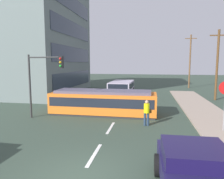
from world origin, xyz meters
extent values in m
plane|color=#344438|center=(0.00, 10.00, 0.00)|extent=(120.00, 120.00, 0.00)
cube|color=silver|center=(0.00, 2.00, 0.01)|extent=(0.16, 2.40, 0.01)
cube|color=silver|center=(0.00, 6.00, 0.01)|extent=(0.16, 2.40, 0.01)
cube|color=silver|center=(0.00, 15.49, 0.01)|extent=(0.16, 2.40, 0.01)
cube|color=silver|center=(0.00, 21.49, 0.01)|extent=(0.16, 2.40, 0.01)
cube|color=slate|center=(-14.68, 20.25, 8.00)|extent=(14.29, 15.44, 16.00)
cube|color=#2D3847|center=(-7.51, 20.25, 1.92)|extent=(0.06, 13.13, 1.92)
cube|color=#2D3847|center=(-7.51, 20.25, 5.12)|extent=(0.06, 13.13, 1.92)
cube|color=#2D3847|center=(-7.51, 20.25, 8.32)|extent=(0.06, 13.13, 1.92)
cube|color=#2D3847|center=(-7.51, 20.25, 11.52)|extent=(0.06, 13.13, 1.92)
cube|color=orange|center=(-1.23, 9.49, 0.93)|extent=(8.26, 2.54, 1.56)
cube|color=#2D2D2D|center=(-1.23, 9.49, 0.07)|extent=(8.10, 2.42, 0.15)
cube|color=#534E62|center=(-1.23, 9.49, 1.81)|extent=(7.44, 2.16, 0.20)
cube|color=#1E232D|center=(-1.23, 9.49, 1.12)|extent=(7.93, 2.58, 0.69)
cube|color=#B7AAC2|center=(-1.03, 19.29, 1.04)|extent=(2.65, 5.75, 1.48)
cube|color=black|center=(-1.11, 16.50, 1.26)|extent=(2.25, 0.18, 0.89)
cube|color=black|center=(-1.03, 19.29, 1.31)|extent=(2.67, 4.90, 0.59)
cylinder|color=black|center=(-1.08, 17.47, 0.45)|extent=(2.57, 0.97, 0.90)
cylinder|color=black|center=(-0.99, 21.11, 0.45)|extent=(2.57, 0.97, 0.90)
cylinder|color=#23344A|center=(2.10, 6.86, 0.42)|extent=(0.16, 0.16, 0.85)
cylinder|color=#23344A|center=(2.30, 6.86, 0.42)|extent=(0.16, 0.16, 0.85)
cylinder|color=yellow|center=(2.20, 6.86, 1.15)|extent=(0.36, 0.36, 0.60)
sphere|color=tan|center=(2.20, 6.86, 1.56)|extent=(0.22, 0.22, 0.22)
cube|color=#4F320F|center=(2.42, 6.91, 0.95)|extent=(0.20, 0.22, 0.24)
cube|color=#17113C|center=(3.74, -0.24, 1.27)|extent=(1.94, 1.94, 0.55)
cylinder|color=black|center=(2.72, 0.69, 0.40)|extent=(0.30, 0.81, 0.80)
cylinder|color=black|center=(4.72, 0.73, 0.40)|extent=(0.30, 0.81, 0.80)
cylinder|color=gray|center=(6.62, 6.20, 1.24)|extent=(0.07, 0.07, 2.20)
cylinder|color=#333333|center=(-6.28, 7.48, 2.32)|extent=(0.14, 0.14, 4.64)
cylinder|color=#333333|center=(-5.04, 7.48, 4.44)|extent=(2.47, 0.10, 0.10)
cube|color=black|center=(-3.81, 7.48, 4.09)|extent=(0.28, 0.24, 0.84)
sphere|color=red|center=(-3.81, 7.35, 4.34)|extent=(0.16, 0.16, 0.16)
sphere|color=gold|center=(-3.81, 7.35, 4.09)|extent=(0.16, 0.16, 0.16)
sphere|color=green|center=(-3.81, 7.35, 3.84)|extent=(0.16, 0.16, 0.16)
cylinder|color=brown|center=(9.48, 17.94, 3.78)|extent=(0.24, 0.24, 7.55)
cube|color=brown|center=(9.48, 17.94, 6.95)|extent=(1.80, 0.12, 0.12)
cylinder|color=brown|center=(8.67, 29.34, 4.25)|extent=(0.24, 0.24, 8.49)
cube|color=brown|center=(8.67, 29.34, 7.89)|extent=(1.80, 0.12, 0.12)
camera|label=1|loc=(2.34, -6.72, 4.04)|focal=34.13mm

